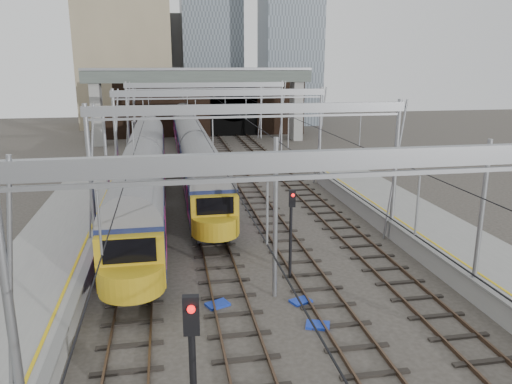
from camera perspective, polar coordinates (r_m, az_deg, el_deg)
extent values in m
plane|color=#38332D|center=(20.62, 3.36, -14.19)|extent=(160.00, 160.00, 0.00)
cube|color=gray|center=(22.88, -24.49, -11.00)|extent=(4.20, 55.00, 1.10)
cube|color=slate|center=(22.24, -19.44, -9.80)|extent=(0.35, 55.00, 0.12)
cube|color=gold|center=(22.30, -20.74, -9.67)|extent=(0.12, 55.00, 0.01)
cube|color=slate|center=(22.20, 25.68, -10.50)|extent=(0.35, 47.00, 0.12)
cube|color=gold|center=(22.47, 26.75, -10.15)|extent=(0.12, 47.00, 0.01)
cube|color=#4C3828|center=(34.07, -13.80, -2.59)|extent=(0.08, 80.00, 0.16)
cube|color=#4C3828|center=(34.00, -11.38, -2.49)|extent=(0.08, 80.00, 0.16)
cube|color=black|center=(34.05, -12.59, -2.66)|extent=(2.40, 80.00, 0.14)
cube|color=#4C3828|center=(34.03, -7.07, -2.29)|extent=(0.08, 80.00, 0.16)
cube|color=#4C3828|center=(34.13, -4.66, -2.18)|extent=(0.08, 80.00, 0.16)
cube|color=black|center=(34.10, -5.86, -2.36)|extent=(2.40, 80.00, 0.14)
cube|color=#4C3828|center=(34.46, -0.42, -1.96)|extent=(0.08, 80.00, 0.16)
cube|color=#4C3828|center=(34.72, 1.93, -1.84)|extent=(0.08, 80.00, 0.16)
cube|color=black|center=(34.61, 0.76, -2.02)|extent=(2.40, 80.00, 0.14)
cube|color=#4C3828|center=(35.34, 5.99, -1.62)|extent=(0.08, 80.00, 0.16)
cube|color=#4C3828|center=(35.76, 8.21, -1.50)|extent=(0.08, 80.00, 0.16)
cube|color=black|center=(35.56, 7.10, -1.68)|extent=(2.40, 80.00, 0.14)
cylinder|color=gray|center=(13.52, -26.22, -13.03)|extent=(0.24, 0.24, 8.00)
cube|color=gray|center=(12.56, 10.33, 3.68)|extent=(16.80, 0.28, 0.50)
cylinder|color=gray|center=(26.49, -18.32, 0.94)|extent=(0.24, 0.24, 8.00)
cylinder|color=gray|center=(29.08, 15.59, 2.31)|extent=(0.24, 0.24, 8.00)
cube|color=gray|center=(26.01, -0.57, 9.49)|extent=(16.80, 0.28, 0.50)
cylinder|color=gray|center=(40.16, -15.72, 5.59)|extent=(0.24, 0.24, 8.00)
cylinder|color=gray|center=(41.91, 7.32, 6.38)|extent=(0.24, 0.24, 8.00)
cube|color=gray|center=(39.84, -4.05, 11.24)|extent=(16.80, 0.28, 0.50)
cylinder|color=gray|center=(54.00, -14.43, 7.87)|extent=(0.24, 0.24, 8.00)
cylinder|color=gray|center=(55.31, 2.94, 8.46)|extent=(0.24, 0.24, 8.00)
cube|color=gray|center=(53.76, -5.75, 12.08)|extent=(16.80, 0.28, 0.50)
cylinder|color=gray|center=(65.91, -13.76, 9.06)|extent=(0.24, 0.24, 8.00)
cylinder|color=gray|center=(66.99, 0.57, 9.56)|extent=(0.24, 0.24, 8.00)
cube|color=gray|center=(65.72, -6.63, 12.51)|extent=(16.80, 0.28, 0.50)
cube|color=black|center=(32.87, -13.12, 6.51)|extent=(0.03, 80.00, 0.03)
cube|color=black|center=(32.92, -6.11, 6.81)|extent=(0.03, 80.00, 0.03)
cube|color=black|center=(33.45, 0.79, 7.02)|extent=(0.03, 80.00, 0.03)
cube|color=black|center=(34.44, 7.39, 7.12)|extent=(0.03, 80.00, 0.03)
cube|color=#301F15|center=(70.04, -5.12, 10.13)|extent=(26.00, 2.00, 9.00)
cube|color=black|center=(69.54, -2.52, 8.57)|extent=(6.50, 0.10, 5.20)
cylinder|color=black|center=(69.31, -2.55, 10.71)|extent=(6.50, 0.10, 6.50)
cube|color=#301F15|center=(69.28, -15.00, 7.15)|extent=(6.00, 1.50, 3.00)
cube|color=gray|center=(64.32, -17.72, 8.75)|extent=(1.20, 2.50, 8.20)
cube|color=gray|center=(66.00, 4.62, 9.52)|extent=(1.20, 2.50, 8.20)
cube|color=#56615A|center=(63.71, -6.52, 12.99)|extent=(28.00, 3.00, 1.40)
cube|color=gray|center=(63.69, -6.55, 13.80)|extent=(28.00, 3.00, 0.30)
cube|color=tan|center=(83.73, -14.65, 14.91)|extent=(14.00, 12.00, 22.00)
cube|color=#4C5660|center=(90.13, -5.21, 18.44)|extent=(10.00, 10.00, 32.00)
cube|color=gray|center=(97.57, -9.18, 13.91)|extent=(18.00, 14.00, 18.00)
cube|color=black|center=(56.58, -7.77, 4.75)|extent=(2.04, 60.65, 0.70)
cube|color=#121642|center=(56.30, -7.83, 6.57)|extent=(2.60, 60.65, 2.32)
cylinder|color=slate|center=(56.15, -7.87, 7.74)|extent=(2.55, 60.15, 2.55)
cube|color=black|center=(56.25, -7.85, 6.94)|extent=(2.62, 59.45, 0.70)
cube|color=#CD406F|center=(56.39, -7.81, 5.91)|extent=(2.62, 59.65, 0.11)
cube|color=#B49117|center=(26.54, -4.70, -2.67)|extent=(2.55, 0.60, 2.12)
cube|color=black|center=(26.22, -4.69, -1.60)|extent=(1.95, 0.08, 0.93)
cube|color=black|center=(36.70, -12.47, -0.86)|extent=(2.19, 32.19, 0.70)
cube|color=#121642|center=(36.25, -12.63, 2.03)|extent=(2.78, 32.19, 2.48)
cylinder|color=slate|center=(36.00, -12.74, 3.95)|extent=(2.73, 31.69, 2.73)
cube|color=black|center=(36.17, -12.67, 2.64)|extent=(2.80, 30.99, 0.75)
cube|color=#CD406F|center=(36.40, -12.57, 0.96)|extent=(2.80, 31.19, 0.12)
cube|color=#B49117|center=(20.73, -14.14, -7.92)|extent=(2.73, 0.60, 2.28)
cube|color=black|center=(20.35, -14.28, -6.55)|extent=(2.09, 0.08, 0.99)
cube|color=black|center=(11.25, -7.42, -13.80)|extent=(0.37, 0.21, 0.92)
sphere|color=red|center=(11.05, -7.42, -13.16)|extent=(0.18, 0.18, 0.18)
cylinder|color=black|center=(23.33, 3.97, -4.99)|extent=(0.14, 0.14, 4.23)
cube|color=black|center=(22.61, 4.17, -0.72)|extent=(0.35, 0.26, 0.79)
sphere|color=red|center=(22.45, 4.25, -0.37)|extent=(0.16, 0.16, 0.16)
cube|color=#1732AD|center=(21.57, -4.42, -12.68)|extent=(1.11, 0.96, 0.11)
cube|color=#1732AD|center=(21.86, 5.13, -12.31)|extent=(1.02, 0.88, 0.10)
cube|color=#1732AD|center=(20.14, 7.07, -14.87)|extent=(1.07, 0.92, 0.11)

